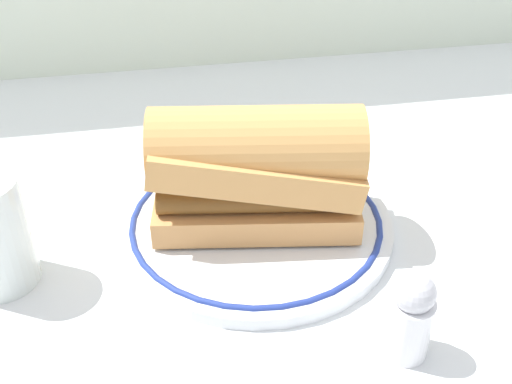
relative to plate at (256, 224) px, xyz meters
name	(u,v)px	position (x,y,z in m)	size (l,w,h in m)	color
ground_plane	(234,226)	(-0.02, 0.01, -0.01)	(1.50, 1.50, 0.00)	silver
plate	(256,224)	(0.00, 0.00, 0.00)	(0.26, 0.26, 0.01)	white
sausage_sandwich	(256,167)	(0.00, 0.00, 0.06)	(0.20, 0.11, 0.12)	tan
salt_shaker	(410,316)	(0.09, -0.17, 0.03)	(0.04, 0.04, 0.08)	white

